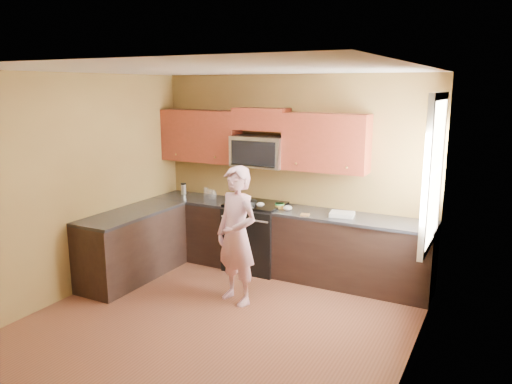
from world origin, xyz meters
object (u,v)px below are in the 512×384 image
Objects in this scene: microwave at (260,166)px; frying_pan at (248,204)px; travel_mug at (184,194)px; stove at (256,236)px; butter_tub at (280,208)px; woman at (237,236)px.

microwave is 0.55m from frying_pan.
frying_pan is 1.25m from travel_mug.
butter_tub reaches higher than stove.
stove is at bearing 178.60° from butter_tub.
frying_pan is at bearing -122.81° from stove.
butter_tub is at bearing -19.91° from microwave.
microwave is 1.41m from travel_mug.
woman is at bearing -93.05° from butter_tub.
stove is at bearing 64.59° from frying_pan.
frying_pan reaches higher than butter_tub.
stove is 2.20× the size of frying_pan.
woman is 13.09× the size of butter_tub.
butter_tub is at bearing 105.29° from woman.
stove is 1.18m from woman.
butter_tub is (0.06, 1.07, 0.10)m from woman.
microwave reaches higher than stove.
woman is at bearing -61.37° from frying_pan.
stove is 1.38m from travel_mug.
microwave reaches higher than frying_pan.
microwave is at bearing 81.07° from frying_pan.
butter_tub is at bearing 19.68° from frying_pan.
frying_pan is (-0.38, 0.98, 0.13)m from woman.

